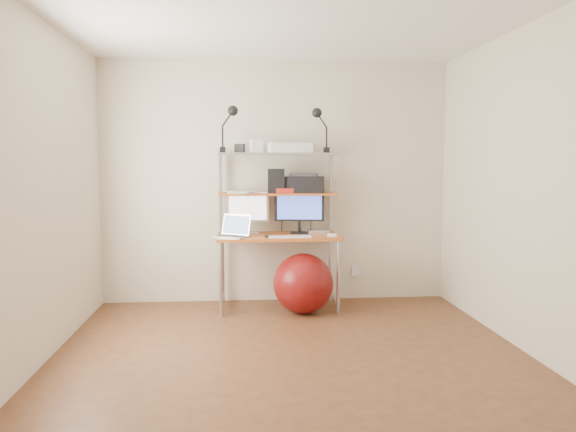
% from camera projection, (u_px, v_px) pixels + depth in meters
% --- Properties ---
extents(room, '(3.60, 3.60, 3.60)m').
position_uv_depth(room, '(292.00, 190.00, 4.08)').
color(room, brown).
rests_on(room, ground).
extents(computer_desk, '(1.20, 0.60, 1.57)m').
position_uv_depth(computer_desk, '(278.00, 213.00, 5.60)').
color(computer_desk, '#C86A26').
rests_on(computer_desk, ground).
extents(desktop, '(1.20, 0.60, 0.00)m').
position_uv_depth(desktop, '(278.00, 235.00, 5.55)').
color(desktop, '#C86A26').
rests_on(desktop, computer_desk).
extents(mid_shelf, '(1.18, 0.34, 0.00)m').
position_uv_depth(mid_shelf, '(277.00, 193.00, 5.64)').
color(mid_shelf, '#C86A26').
rests_on(mid_shelf, computer_desk).
extents(top_shelf, '(1.18, 0.34, 0.00)m').
position_uv_depth(top_shelf, '(277.00, 153.00, 5.61)').
color(top_shelf, '#A3A3A7').
rests_on(top_shelf, computer_desk).
extents(floor, '(3.60, 3.60, 0.00)m').
position_uv_depth(floor, '(292.00, 357.00, 4.19)').
color(floor, brown).
rests_on(floor, ground).
extents(wall_outlet, '(0.08, 0.01, 0.12)m').
position_uv_depth(wall_outlet, '(355.00, 271.00, 6.01)').
color(wall_outlet, white).
rests_on(wall_outlet, room).
extents(monitor_silver, '(0.42, 0.16, 0.47)m').
position_uv_depth(monitor_silver, '(248.00, 209.00, 5.64)').
color(monitor_silver, '#AEADB2').
rests_on(monitor_silver, desktop).
extents(monitor_black, '(0.50, 0.16, 0.50)m').
position_uv_depth(monitor_black, '(299.00, 209.00, 5.66)').
color(monitor_black, black).
rests_on(monitor_black, desktop).
extents(laptop, '(0.39, 0.37, 0.27)m').
position_uv_depth(laptop, '(234.00, 232.00, 5.40)').
color(laptop, '#BCBCC0').
rests_on(laptop, desktop).
extents(keyboard, '(0.41, 0.13, 0.01)m').
position_uv_depth(keyboard, '(290.00, 237.00, 5.37)').
color(keyboard, white).
rests_on(keyboard, desktop).
extents(mouse, '(0.09, 0.06, 0.02)m').
position_uv_depth(mouse, '(332.00, 235.00, 5.46)').
color(mouse, white).
rests_on(mouse, desktop).
extents(mac_mini, '(0.21, 0.21, 0.04)m').
position_uv_depth(mac_mini, '(318.00, 231.00, 5.67)').
color(mac_mini, '#BCBCC0').
rests_on(mac_mini, desktop).
extents(phone, '(0.08, 0.14, 0.01)m').
position_uv_depth(phone, '(269.00, 236.00, 5.42)').
color(phone, black).
rests_on(phone, desktop).
extents(printer, '(0.45, 0.35, 0.19)m').
position_uv_depth(printer, '(304.00, 184.00, 5.67)').
color(printer, black).
rests_on(printer, mid_shelf).
extents(nas_cube, '(0.18, 0.18, 0.24)m').
position_uv_depth(nas_cube, '(276.00, 181.00, 5.61)').
color(nas_cube, black).
rests_on(nas_cube, mid_shelf).
extents(red_box, '(0.18, 0.13, 0.05)m').
position_uv_depth(red_box, '(284.00, 191.00, 5.59)').
color(red_box, red).
rests_on(red_box, mid_shelf).
extents(scanner, '(0.47, 0.34, 0.11)m').
position_uv_depth(scanner, '(289.00, 147.00, 5.59)').
color(scanner, white).
rests_on(scanner, top_shelf).
extents(box_white, '(0.13, 0.12, 0.13)m').
position_uv_depth(box_white, '(256.00, 146.00, 5.55)').
color(box_white, white).
rests_on(box_white, top_shelf).
extents(box_grey, '(0.11, 0.11, 0.09)m').
position_uv_depth(box_grey, '(240.00, 148.00, 5.63)').
color(box_grey, '#2F2F32').
rests_on(box_grey, top_shelf).
extents(clip_lamp_left, '(0.18, 0.10, 0.45)m').
position_uv_depth(clip_lamp_left, '(231.00, 118.00, 5.44)').
color(clip_lamp_left, black).
rests_on(clip_lamp_left, top_shelf).
extents(clip_lamp_right, '(0.18, 0.10, 0.44)m').
position_uv_depth(clip_lamp_right, '(319.00, 120.00, 5.54)').
color(clip_lamp_right, black).
rests_on(clip_lamp_right, top_shelf).
extents(exercise_ball, '(0.58, 0.58, 0.58)m').
position_uv_depth(exercise_ball, '(303.00, 284.00, 5.41)').
color(exercise_ball, maroon).
rests_on(exercise_ball, floor).
extents(paper_stack, '(0.38, 0.41, 0.02)m').
position_uv_depth(paper_stack, '(241.00, 192.00, 5.60)').
color(paper_stack, white).
rests_on(paper_stack, mid_shelf).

